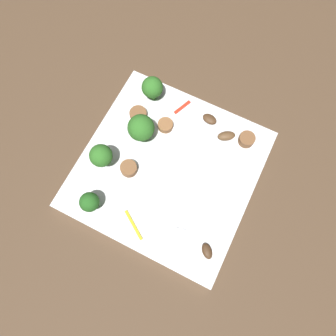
{
  "coord_description": "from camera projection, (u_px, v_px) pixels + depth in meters",
  "views": [
    {
      "loc": [
        0.15,
        0.07,
        0.51
      ],
      "look_at": [
        0.0,
        0.0,
        0.01
      ],
      "focal_mm": 33.89,
      "sensor_mm": 36.0,
      "label": 1
    }
  ],
  "objects": [
    {
      "name": "mushroom_1",
      "position": [
        226.0,
        136.0,
        0.54
      ],
      "size": [
        0.03,
        0.03,
        0.01
      ],
      "primitive_type": "ellipsoid",
      "rotation": [
        0.0,
        0.0,
        5.32
      ],
      "color": "brown",
      "rests_on": "plate"
    },
    {
      "name": "broccoli_floret_2",
      "position": [
        152.0,
        88.0,
        0.54
      ],
      "size": [
        0.04,
        0.04,
        0.05
      ],
      "color": "#347525",
      "rests_on": "plate"
    },
    {
      "name": "pepper_strip_0",
      "position": [
        182.0,
        107.0,
        0.56
      ],
      "size": [
        0.03,
        0.02,
        0.0
      ],
      "primitive_type": "cube",
      "rotation": [
        0.0,
        0.0,
        2.75
      ],
      "color": "red",
      "rests_on": "plate"
    },
    {
      "name": "broccoli_floret_3",
      "position": [
        90.0,
        202.0,
        0.48
      ],
      "size": [
        0.03,
        0.03,
        0.04
      ],
      "color": "#296420",
      "rests_on": "plate"
    },
    {
      "name": "sausage_slice_3",
      "position": [
        129.0,
        168.0,
        0.52
      ],
      "size": [
        0.03,
        0.03,
        0.01
      ],
      "primitive_type": "cylinder",
      "rotation": [
        0.0,
        0.0,
        1.31
      ],
      "color": "brown",
      "rests_on": "plate"
    },
    {
      "name": "broccoli_floret_1",
      "position": [
        101.0,
        156.0,
        0.49
      ],
      "size": [
        0.04,
        0.04,
        0.06
      ],
      "color": "#347525",
      "rests_on": "plate"
    },
    {
      "name": "fork",
      "position": [
        188.0,
        204.0,
        0.51
      ],
      "size": [
        0.18,
        0.05,
        0.0
      ],
      "rotation": [
        0.0,
        0.0,
        0.19
      ],
      "color": "silver",
      "rests_on": "plate"
    },
    {
      "name": "ground_plane",
      "position": [
        168.0,
        170.0,
        0.54
      ],
      "size": [
        1.4,
        1.4,
        0.0
      ],
      "primitive_type": "plane",
      "color": "#4C3826"
    },
    {
      "name": "sausage_slice_2",
      "position": [
        247.0,
        139.0,
        0.53
      ],
      "size": [
        0.03,
        0.03,
        0.02
      ],
      "primitive_type": "cylinder",
      "rotation": [
        0.0,
        0.0,
        1.58
      ],
      "color": "brown",
      "rests_on": "plate"
    },
    {
      "name": "pepper_strip_1",
      "position": [
        133.0,
        225.0,
        0.49
      ],
      "size": [
        0.03,
        0.05,
        0.0
      ],
      "primitive_type": "cube",
      "rotation": [
        0.0,
        0.0,
        0.99
      ],
      "color": "yellow",
      "rests_on": "plate"
    },
    {
      "name": "broccoli_floret_0",
      "position": [
        141.0,
        128.0,
        0.51
      ],
      "size": [
        0.04,
        0.04,
        0.06
      ],
      "color": "#347525",
      "rests_on": "plate"
    },
    {
      "name": "sausage_slice_1",
      "position": [
        165.0,
        125.0,
        0.54
      ],
      "size": [
        0.03,
        0.03,
        0.01
      ],
      "primitive_type": "cylinder",
      "rotation": [
        0.0,
        0.0,
        2.79
      ],
      "color": "brown",
      "rests_on": "plate"
    },
    {
      "name": "plate",
      "position": [
        168.0,
        169.0,
        0.53
      ],
      "size": [
        0.28,
        0.28,
        0.01
      ],
      "primitive_type": "cube",
      "color": "white",
      "rests_on": "ground_plane"
    },
    {
      "name": "mushroom_0",
      "position": [
        207.0,
        251.0,
        0.48
      ],
      "size": [
        0.03,
        0.03,
        0.01
      ],
      "primitive_type": "ellipsoid",
      "rotation": [
        0.0,
        0.0,
        3.91
      ],
      "color": "#422B19",
      "rests_on": "plate"
    },
    {
      "name": "sausage_slice_0",
      "position": [
        138.0,
        114.0,
        0.55
      ],
      "size": [
        0.04,
        0.04,
        0.01
      ],
      "primitive_type": "cylinder",
      "rotation": [
        0.0,
        0.0,
        1.81
      ],
      "color": "brown",
      "rests_on": "plate"
    },
    {
      "name": "mushroom_2",
      "position": [
        210.0,
        119.0,
        0.55
      ],
      "size": [
        0.02,
        0.03,
        0.01
      ],
      "primitive_type": "ellipsoid",
      "rotation": [
        0.0,
        0.0,
        1.43
      ],
      "color": "#4C331E",
      "rests_on": "plate"
    }
  ]
}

